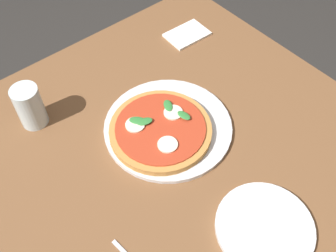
% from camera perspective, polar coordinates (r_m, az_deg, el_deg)
% --- Properties ---
extents(dining_table, '(1.13, 0.96, 0.73)m').
position_cam_1_polar(dining_table, '(1.07, -2.38, -7.56)').
color(dining_table, brown).
rests_on(dining_table, ground_plane).
extents(serving_tray, '(0.33, 0.33, 0.01)m').
position_cam_1_polar(serving_tray, '(1.02, 0.00, -0.14)').
color(serving_tray, silver).
rests_on(serving_tray, dining_table).
extents(pizza, '(0.26, 0.26, 0.03)m').
position_cam_1_polar(pizza, '(0.99, -1.10, -0.53)').
color(pizza, '#C6843F').
rests_on(pizza, serving_tray).
extents(plate_white, '(0.21, 0.21, 0.01)m').
position_cam_1_polar(plate_white, '(0.90, 13.72, -13.96)').
color(plate_white, white).
rests_on(plate_white, dining_table).
extents(napkin, '(0.13, 0.10, 0.01)m').
position_cam_1_polar(napkin, '(1.29, 2.76, 13.02)').
color(napkin, white).
rests_on(napkin, dining_table).
extents(glass_cup, '(0.07, 0.07, 0.12)m').
position_cam_1_polar(glass_cup, '(1.05, -19.27, 2.69)').
color(glass_cup, silver).
rests_on(glass_cup, dining_table).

